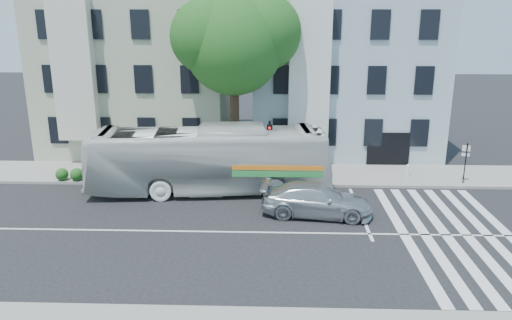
{
  "coord_description": "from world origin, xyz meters",
  "views": [
    {
      "loc": [
        2.22,
        -20.07,
        9.25
      ],
      "look_at": [
        1.44,
        3.1,
        2.4
      ],
      "focal_mm": 35.0,
      "sensor_mm": 36.0,
      "label": 1
    }
  ],
  "objects_px": {
    "fire_hydrant": "(408,170)",
    "sedan": "(317,200)",
    "bus": "(209,160)",
    "traffic_signal": "(269,145)"
  },
  "relations": [
    {
      "from": "traffic_signal",
      "to": "fire_hydrant",
      "type": "xyz_separation_m",
      "value": [
        8.02,
        1.8,
        -1.89
      ]
    },
    {
      "from": "bus",
      "to": "traffic_signal",
      "type": "relative_size",
      "value": 3.44
    },
    {
      "from": "sedan",
      "to": "traffic_signal",
      "type": "xyz_separation_m",
      "value": [
        -2.28,
        3.87,
        1.64
      ]
    },
    {
      "from": "fire_hydrant",
      "to": "sedan",
      "type": "bearing_deg",
      "value": -135.35
    },
    {
      "from": "traffic_signal",
      "to": "fire_hydrant",
      "type": "relative_size",
      "value": 5.25
    },
    {
      "from": "bus",
      "to": "fire_hydrant",
      "type": "height_order",
      "value": "bus"
    },
    {
      "from": "fire_hydrant",
      "to": "bus",
      "type": "bearing_deg",
      "value": -167.2
    },
    {
      "from": "sedan",
      "to": "fire_hydrant",
      "type": "relative_size",
      "value": 7.4
    },
    {
      "from": "bus",
      "to": "fire_hydrant",
      "type": "distance_m",
      "value": 11.56
    },
    {
      "from": "traffic_signal",
      "to": "fire_hydrant",
      "type": "bearing_deg",
      "value": -8.25
    }
  ]
}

